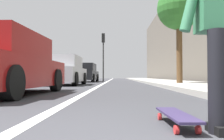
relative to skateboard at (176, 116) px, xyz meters
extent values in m
plane|color=#38383D|center=(8.75, 0.22, -0.09)|extent=(80.00, 80.00, 0.00)
cube|color=silver|center=(18.75, 1.37, -0.09)|extent=(52.00, 0.16, 0.01)
cube|color=#9E9B93|center=(16.75, -2.80, -0.02)|extent=(52.00, 3.20, 0.14)
cube|color=#635B51|center=(20.75, -5.51, 4.40)|extent=(40.00, 1.20, 8.98)
cylinder|color=red|center=(0.30, 0.09, -0.06)|extent=(0.07, 0.03, 0.07)
cylinder|color=red|center=(0.30, -0.08, -0.06)|extent=(0.07, 0.03, 0.07)
cylinder|color=red|center=(-0.30, 0.08, -0.06)|extent=(0.07, 0.03, 0.07)
cylinder|color=red|center=(-0.30, -0.09, -0.06)|extent=(0.07, 0.03, 0.07)
cube|color=silver|center=(0.30, 0.01, -0.01)|extent=(0.06, 0.12, 0.02)
cube|color=silver|center=(-0.30, -0.01, -0.01)|extent=(0.06, 0.12, 0.02)
cube|color=#33284C|center=(0.00, 0.00, 0.01)|extent=(0.85, 0.23, 0.02)
cylinder|color=black|center=(-0.27, -0.25, 0.32)|extent=(0.14, 0.14, 0.82)
cylinder|color=black|center=(-0.01, -0.43, 0.32)|extent=(0.14, 0.14, 0.82)
cube|color=black|center=(-0.27, -0.25, -0.06)|extent=(0.26, 0.11, 0.07)
cube|color=maroon|center=(3.51, 3.28, 0.45)|extent=(4.49, 1.97, 0.70)
cube|color=maroon|center=(3.36, 3.28, 1.10)|extent=(2.49, 1.76, 0.60)
cube|color=#4C606B|center=(4.58, 3.25, 1.10)|extent=(0.09, 1.62, 0.51)
cylinder|color=black|center=(4.86, 2.36, 0.24)|extent=(0.67, 0.24, 0.66)
cylinder|color=black|center=(2.11, 2.44, 0.24)|extent=(0.67, 0.24, 0.66)
cube|color=#B7B7BC|center=(9.93, 3.31, 0.44)|extent=(4.18, 1.87, 0.70)
cube|color=#B7B7BC|center=(9.78, 3.31, 1.09)|extent=(2.31, 1.70, 0.60)
cube|color=#4C606B|center=(10.92, 3.29, 1.09)|extent=(0.06, 1.59, 0.51)
cylinder|color=black|center=(11.23, 4.15, 0.23)|extent=(0.66, 0.23, 0.66)
cylinder|color=black|center=(11.21, 2.43, 0.23)|extent=(0.66, 0.23, 0.66)
cylinder|color=black|center=(8.66, 4.19, 0.23)|extent=(0.66, 0.23, 0.66)
cylinder|color=black|center=(8.63, 2.47, 0.23)|extent=(0.66, 0.23, 0.66)
cube|color=black|center=(16.87, 3.14, 0.44)|extent=(4.44, 1.89, 0.70)
cube|color=black|center=(16.72, 3.14, 1.09)|extent=(2.46, 1.69, 0.60)
cube|color=#4C606B|center=(17.92, 3.11, 1.09)|extent=(0.08, 1.55, 0.51)
cylinder|color=black|center=(18.25, 3.93, 0.23)|extent=(0.65, 0.24, 0.64)
cylinder|color=black|center=(18.20, 2.26, 0.23)|extent=(0.65, 0.24, 0.64)
cylinder|color=black|center=(15.53, 4.01, 0.23)|extent=(0.65, 0.24, 0.64)
cylinder|color=black|center=(15.48, 2.34, 0.23)|extent=(0.65, 0.24, 0.64)
cylinder|color=#2D2D2D|center=(18.84, 1.77, 1.66)|extent=(0.12, 0.12, 3.50)
cube|color=black|center=(18.84, 1.77, 3.81)|extent=(0.24, 0.28, 0.80)
sphere|color=#360606|center=(18.97, 1.77, 4.07)|extent=(0.16, 0.16, 0.16)
sphere|color=gold|center=(18.97, 1.77, 3.81)|extent=(0.16, 0.16, 0.16)
sphere|color=black|center=(18.97, 1.77, 3.55)|extent=(0.16, 0.16, 0.16)
cylinder|color=brown|center=(8.97, -2.40, 1.39)|extent=(0.28, 0.28, 2.97)
sphere|color=#2D6B28|center=(8.97, -2.40, 3.60)|extent=(2.07, 2.07, 2.07)
camera|label=1|loc=(-2.14, 0.53, 0.35)|focal=37.72mm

